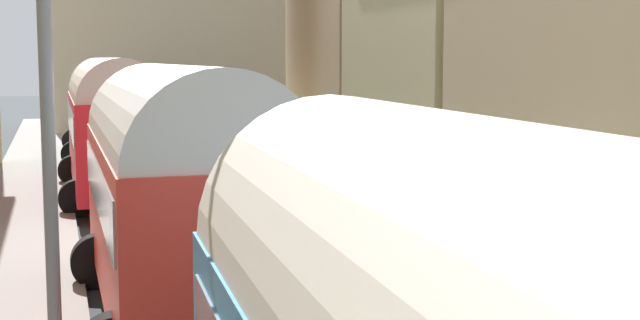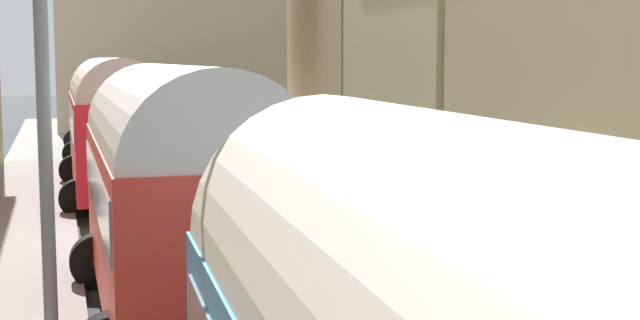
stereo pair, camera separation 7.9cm
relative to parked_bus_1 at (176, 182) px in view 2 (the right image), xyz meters
The scene contains 20 objects.
ground_plane 14.88m from the parked_bus_1, 71.72° to the left, with size 154.00×154.00×0.00m, color #353A3E.
sidewalk_left 14.38m from the parked_bus_1, 100.69° to the left, with size 2.50×70.00×0.14m, color gray.
sidewalk_right 18.45m from the parked_bus_1, 49.65° to the left, with size 2.50×70.00×0.14m, color #97A08E.
building_right_2 19.39m from the parked_bus_1, 35.82° to the left, with size 5.13×15.00×7.40m.
building_right_3 30.00m from the parked_bus_1, 59.48° to the left, with size 4.54×12.28×9.71m.
building_right_4 43.04m from the parked_bus_1, 68.01° to the left, with size 6.45×14.94×12.45m.
distant_church 39.90m from the parked_bus_1, 83.31° to the left, with size 12.89×7.25×21.57m.
parked_bus_1 is the anchor object (origin of this frame).
parked_bus_2 13.45m from the parked_bus_1, 90.82° to the left, with size 3.25×9.94×4.22m.
parked_bus_3 24.66m from the parked_bus_1, 89.90° to the left, with size 3.41×9.40×4.24m.
cargo_truck_1 8.62m from the parked_bus_1, 40.11° to the left, with size 2.94×7.11×2.24m.
car_0 18.33m from the parked_bus_1, 70.77° to the left, with size 2.29×3.90×1.50m.
car_1 26.46m from the parked_bus_1, 75.73° to the left, with size 2.33×4.15×1.43m.
car_2 32.47m from the parked_bus_1, 79.31° to the left, with size 2.23×4.40×1.60m.
car_4 12.10m from the parked_bus_1, 78.39° to the left, with size 2.34×3.84×1.41m.
car_5 21.91m from the parked_bus_1, 82.13° to the left, with size 2.37×3.89×1.61m.
pedestrian_0 13.97m from the parked_bus_1, 32.04° to the left, with size 0.51×0.51×1.69m.
pedestrian_1 14.39m from the parked_bus_1, 28.87° to the left, with size 0.41×0.41×1.81m.
pedestrian_3 14.77m from the parked_bus_1, 41.56° to the left, with size 0.41×0.41×1.86m.
streetlamp_near 4.00m from the parked_bus_1, 115.92° to the right, with size 1.89×0.28×6.26m.
Camera 2 is at (-6.34, -0.74, 4.20)m, focal length 49.62 mm.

